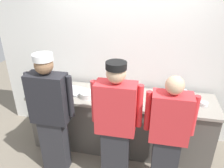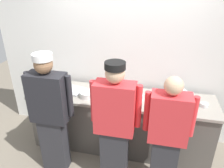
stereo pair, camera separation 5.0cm
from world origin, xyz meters
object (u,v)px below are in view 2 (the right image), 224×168
Objects in this scene: mixing_bowl_steel at (176,96)px; plate_stack_rear at (135,97)px; ramekin_yellow_sauce at (204,105)px; ramekin_green_sauce at (155,96)px; deli_cup at (125,89)px; chefs_knife at (68,90)px; squeeze_bottle_primary at (98,87)px; chef_near_left at (50,113)px; chef_center at (115,124)px; sheet_tray at (70,89)px; ramekin_red_sauce at (104,88)px; plate_stack_front at (87,94)px; chef_far_right at (167,135)px.

plate_stack_rear is at bearing -167.50° from mixing_bowl_steel.
ramekin_green_sauce is at bearing 170.03° from ramekin_yellow_sauce.
deli_cup is (-0.18, 0.23, 0.00)m from plate_stack_rear.
chefs_knife is (-1.32, -0.08, -0.02)m from ramekin_green_sauce.
deli_cup is (-1.11, 0.19, 0.03)m from ramekin_yellow_sauce.
squeeze_bottle_primary is 0.42m from deli_cup.
chef_near_left reaches higher than chef_center.
chef_center is 17.53× the size of ramekin_green_sauce.
chef_near_left is 16.47× the size of ramekin_yellow_sauce.
ramekin_red_sauce is (0.52, 0.16, 0.01)m from sheet_tray.
chef_near_left is 2.05m from ramekin_yellow_sauce.
ramekin_red_sauce is at bearing 173.39° from ramekin_green_sauce.
mixing_bowl_steel is 3.18× the size of ramekin_red_sauce.
plate_stack_front is at bearing -175.31° from plate_stack_rear.
ramekin_yellow_sauce is 1.00× the size of deli_cup.
mixing_bowl_steel reaches higher than sheet_tray.
chef_near_left is at bearing -121.78° from ramekin_red_sauce.
plate_stack_front reaches higher than chefs_knife.
chefs_knife is at bearing -152.32° from sheet_tray.
chef_near_left is 7.75× the size of plate_stack_front.
plate_stack_rear reaches higher than ramekin_yellow_sauce.
sheet_tray is at bearing -177.15° from ramekin_green_sauce.
plate_stack_rear is at bearing -149.91° from ramekin_green_sauce.
ramekin_red_sauce is at bearing 173.65° from mixing_bowl_steel.
mixing_bowl_steel reaches higher than plate_stack_front.
chef_far_right is 0.76m from ramekin_green_sauce.
chef_near_left is 1.16m from deli_cup.
deli_cup is at bearing 13.56° from squeeze_bottle_primary.
squeeze_bottle_primary reaches higher than mixing_bowl_steel.
deli_cup reaches higher than ramekin_yellow_sauce.
plate_stack_front is 0.67× the size of mixing_bowl_steel.
chef_center is 1.08× the size of chef_far_right.
plate_stack_rear is at bearing 29.17° from chef_near_left.
chef_far_right is 1.03m from deli_cup.
chef_center is 0.83m from deli_cup.
deli_cup is 0.38× the size of chefs_knife.
ramekin_red_sauce is (-0.78, 0.09, -0.00)m from ramekin_green_sauce.
plate_stack_front is 0.37m from sheet_tray.
chef_far_right is 15.07× the size of ramekin_red_sauce.
mixing_bowl_steel is at bearing 44.67° from chef_center.
plate_stack_front is 1.63m from ramekin_yellow_sauce.
squeeze_bottle_primary is 0.15m from ramekin_red_sauce.
deli_cup is at bearing 29.10° from plate_stack_front.
plate_stack_rear is (0.17, 0.60, 0.06)m from chef_center.
ramekin_green_sauce is (0.96, 0.21, -0.02)m from plate_stack_front.
ramekin_yellow_sauce is (1.45, -0.21, 0.01)m from ramekin_red_sauce.
ramekin_yellow_sauce is 1.13m from deli_cup.
plate_stack_front is 2.12× the size of ramekin_yellow_sauce.
deli_cup is (0.41, 0.10, -0.04)m from squeeze_bottle_primary.
sheet_tray is at bearing 27.68° from chefs_knife.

